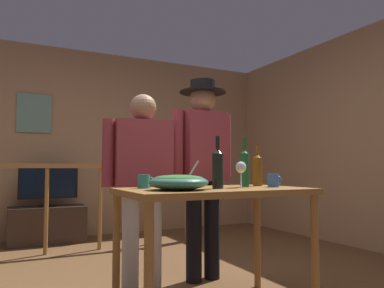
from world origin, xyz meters
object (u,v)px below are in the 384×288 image
wine_bottle_dark (218,167)px  wine_bottle_green (244,167)px  mug_blue (274,180)px  person_standing_left (143,173)px  flat_screen_tv (48,183)px  stair_railing (94,192)px  person_standing_right (203,159)px  serving_table (215,203)px  wine_bottle_amber (257,169)px  framed_picture (34,113)px  tv_console (47,225)px  salad_bowl (179,181)px  wine_glass (241,169)px  mug_teal (144,181)px

wine_bottle_dark → wine_bottle_green: size_ratio=0.98×
mug_blue → person_standing_left: person_standing_left is taller
flat_screen_tv → stair_railing: bearing=-54.5°
flat_screen_tv → person_standing_right: size_ratio=0.41×
person_standing_left → serving_table: bearing=117.7°
wine_bottle_green → wine_bottle_amber: bearing=29.5°
serving_table → wine_bottle_dark: wine_bottle_dark is taller
framed_picture → tv_console: 1.46m
salad_bowl → person_standing_right: bearing=52.9°
mug_blue → wine_glass: bearing=179.6°
wine_glass → wine_bottle_dark: (-0.18, -0.01, 0.01)m
flat_screen_tv → serving_table: 2.92m
wine_glass → mug_blue: (0.27, -0.00, -0.08)m
wine_bottle_green → person_standing_left: 0.82m
mug_teal → stair_railing: bearing=87.1°
serving_table → flat_screen_tv: bearing=104.8°
wine_bottle_dark → wine_bottle_amber: (0.45, 0.19, -0.01)m
serving_table → person_standing_right: 0.77m
wine_bottle_amber → wine_bottle_green: wine_bottle_green is taller
wine_bottle_amber → framed_picture: bearing=114.2°
salad_bowl → wine_glass: 0.48m
mug_blue → person_standing_right: 0.75m
tv_console → person_standing_left: 2.35m
serving_table → wine_bottle_amber: size_ratio=3.97×
serving_table → tv_console: bearing=104.6°
tv_console → wine_bottle_amber: (1.19, -2.72, 0.69)m
wine_bottle_dark → framed_picture: bearing=105.7°
wine_bottle_dark → person_standing_left: bearing=109.8°
framed_picture → wine_bottle_dark: size_ratio=1.51×
wine_bottle_dark → stair_railing: bearing=97.6°
framed_picture → wine_glass: 3.45m
serving_table → mug_blue: 0.47m
salad_bowl → person_standing_right: size_ratio=0.21×
serving_table → wine_bottle_dark: size_ratio=3.59×
salad_bowl → mug_teal: salad_bowl is taller
salad_bowl → wine_bottle_green: (0.55, 0.12, 0.09)m
tv_console → wine_bottle_amber: bearing=-66.4°
stair_railing → wine_glass: 2.34m
tv_console → serving_table: 2.99m
wine_glass → person_standing_left: (-0.44, 0.71, -0.03)m
flat_screen_tv → wine_bottle_amber: size_ratio=2.28×
wine_bottle_amber → person_standing_left: person_standing_left is taller
serving_table → wine_bottle_amber: bearing=16.9°
framed_picture → mug_blue: size_ratio=4.47×
person_standing_right → serving_table: bearing=62.3°
wine_bottle_dark → flat_screen_tv: bearing=104.3°
stair_railing → serving_table: (0.31, -2.22, 0.05)m
mug_teal → mug_blue: 0.89m
wine_glass → person_standing_left: size_ratio=0.12×
wine_bottle_amber → person_standing_right: size_ratio=0.18×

